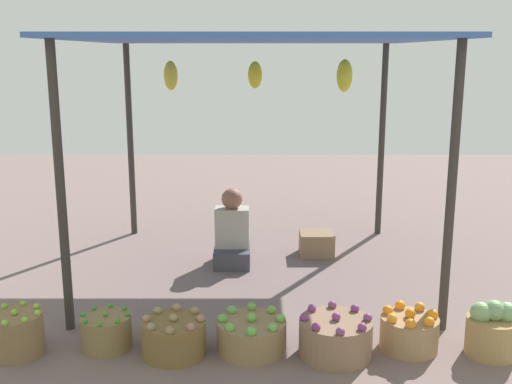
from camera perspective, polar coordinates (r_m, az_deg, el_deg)
ground_plane at (r=6.10m, az=-0.00°, el=-7.33°), size 14.00×14.00×0.00m
market_stall_structure at (r=5.73m, az=0.04°, el=12.77°), size 3.20×2.88×2.24m
vendor_person at (r=6.21m, az=-2.23°, el=-4.06°), size 0.36×0.44×0.78m
basket_limes at (r=4.78m, az=-21.39°, el=-12.18°), size 0.38×0.38×0.34m
basket_green_chilies at (r=4.70m, az=-13.73°, el=-12.48°), size 0.37×0.37×0.28m
basket_potatoes at (r=4.51m, az=-7.62°, el=-13.20°), size 0.46×0.46×0.31m
basket_green_apples at (r=4.53m, az=-0.41°, el=-13.13°), size 0.50×0.50×0.28m
basket_purple_onions at (r=4.49m, az=7.41°, el=-13.21°), size 0.52×0.52×0.32m
basket_oranges at (r=4.68m, az=14.05°, el=-12.48°), size 0.42×0.42×0.31m
basket_cabbages at (r=4.76m, az=21.08°, el=-11.95°), size 0.36×0.36×0.41m
wooden_crate_near_vendor at (r=6.56m, az=5.64°, el=-4.79°), size 0.35×0.33×0.25m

